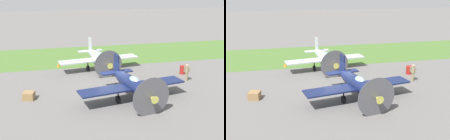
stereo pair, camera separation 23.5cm
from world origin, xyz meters
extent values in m
plane|color=#605E5B|center=(0.00, 0.00, 0.00)|extent=(160.00, 160.00, 0.00)
cube|color=#476B2D|center=(0.00, -12.75, 0.00)|extent=(120.00, 11.00, 0.01)
ellipsoid|color=#141E47|center=(-1.14, 2.66, 1.39)|extent=(2.36, 6.62, 1.19)
cube|color=#141E47|center=(-1.21, 3.03, 1.25)|extent=(9.34, 3.28, 0.13)
cube|color=#141E47|center=(-0.60, -0.26, 2.25)|extent=(0.29, 1.05, 1.82)
cube|color=#141E47|center=(-0.60, -0.26, 1.49)|extent=(3.17, 1.41, 0.10)
cone|color=#B7B24C|center=(-1.78, 6.10, 1.39)|extent=(0.73, 0.77, 0.61)
cylinder|color=#4C4C51|center=(-1.74, 5.91, 1.39)|extent=(3.02, 0.60, 3.07)
ellipsoid|color=#8CB2C6|center=(-1.24, 3.22, 1.81)|extent=(0.90, 1.44, 0.67)
cylinder|color=black|center=(-2.59, 2.87, 0.33)|extent=(0.33, 0.68, 0.65)
cylinder|color=black|center=(-2.59, 2.87, 0.79)|extent=(0.12, 0.12, 0.92)
cylinder|color=black|center=(0.14, 3.38, 0.33)|extent=(0.33, 0.68, 0.65)
cylinder|color=black|center=(0.14, 3.38, 0.79)|extent=(0.12, 0.12, 0.92)
cylinder|color=black|center=(-0.58, -0.36, 0.15)|extent=(0.17, 0.32, 0.31)
ellipsoid|color=#B2B7BC|center=(0.07, -6.41, 1.36)|extent=(2.18, 6.50, 1.17)
cube|color=#B2B7BC|center=(0.01, -6.04, 1.22)|extent=(9.17, 3.03, 0.13)
cube|color=#B2B7BC|center=(0.54, -9.29, 2.21)|extent=(0.26, 1.04, 1.79)
cube|color=#B2B7BC|center=(0.54, -9.29, 1.46)|extent=(3.11, 1.32, 0.09)
cone|color=#B7B24C|center=(-0.48, -3.02, 1.36)|extent=(0.70, 0.75, 0.60)
cylinder|color=#4C4C51|center=(-0.45, -3.21, 1.36)|extent=(2.98, 0.52, 3.01)
ellipsoid|color=#8CB2C6|center=(-0.02, -5.85, 1.77)|extent=(0.86, 1.41, 0.66)
cylinder|color=black|center=(-1.35, -6.17, 0.32)|extent=(0.31, 0.66, 0.64)
cylinder|color=black|center=(-1.35, -6.17, 0.77)|extent=(0.11, 0.11, 0.90)
cylinder|color=black|center=(1.34, -5.73, 0.32)|extent=(0.31, 0.66, 0.64)
cylinder|color=black|center=(1.34, -5.73, 0.77)|extent=(0.11, 0.11, 0.90)
cylinder|color=black|center=(0.56, -9.38, 0.15)|extent=(0.16, 0.32, 0.30)
cylinder|color=#847A5B|center=(-7.86, -0.42, 0.44)|extent=(0.30, 0.30, 0.88)
cylinder|color=#847A5B|center=(-7.86, -0.42, 1.19)|extent=(0.38, 0.38, 0.62)
sphere|color=tan|center=(-7.86, -0.42, 1.61)|extent=(0.23, 0.23, 0.23)
cylinder|color=#847A5B|center=(-8.02, -0.22, 1.19)|extent=(0.11, 0.11, 0.59)
cylinder|color=#847A5B|center=(-7.69, -0.62, 1.19)|extent=(0.11, 0.11, 0.59)
cylinder|color=maroon|center=(-8.51, -2.56, 0.45)|extent=(0.60, 0.60, 0.90)
cube|color=olive|center=(7.29, 0.93, 0.32)|extent=(1.08, 1.08, 0.64)
cone|color=orange|center=(4.50, -8.14, 0.22)|extent=(0.36, 0.36, 0.44)
camera|label=1|loc=(5.15, 23.43, 9.36)|focal=44.15mm
camera|label=2|loc=(4.92, 23.48, 9.36)|focal=44.15mm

